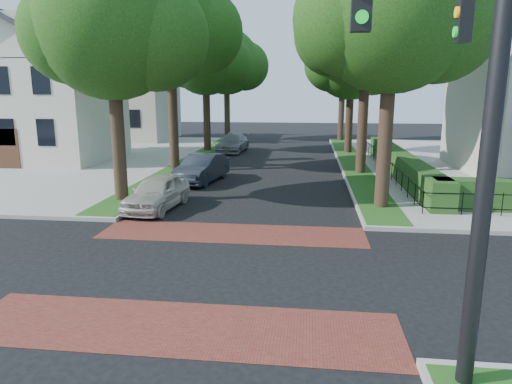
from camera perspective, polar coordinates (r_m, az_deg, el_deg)
ground at (r=12.67m, az=-5.41°, el=-9.52°), size 120.00×120.00×0.00m
sidewalk_nw at (r=37.89m, az=-29.04°, el=3.85°), size 30.00×30.00×0.15m
crosswalk_far at (r=15.62m, az=-2.97°, el=-5.16°), size 9.00×2.20×0.01m
crosswalk_near at (r=9.86m, az=-9.41°, el=-16.36°), size 9.00×2.20×0.01m
grass_strip_ne at (r=31.05m, az=11.91°, el=3.74°), size 1.60×29.80×0.02m
grass_strip_nw at (r=31.91m, az=-7.82°, el=4.12°), size 1.60×29.80×0.02m
tree_right_near at (r=19.18m, az=16.93°, el=20.64°), size 7.75×6.67×10.66m
tree_right_mid at (r=27.10m, az=13.91°, el=19.03°), size 8.25×7.09×11.22m
tree_right_far at (r=35.90m, az=12.00°, el=15.69°), size 7.25×6.23×9.74m
tree_right_back at (r=44.88m, az=10.97°, el=15.49°), size 7.50×6.45×10.20m
tree_left_near at (r=20.47m, az=-17.14°, el=19.06°), size 7.50×6.45×10.20m
tree_left_mid at (r=28.10m, az=-10.39°, el=19.67°), size 8.00×6.88×11.48m
tree_left_far at (r=36.64m, az=-6.11°, el=16.14°), size 7.00×6.02×9.86m
tree_left_back at (r=45.49m, az=-3.53°, el=15.83°), size 7.75×6.66×10.44m
hedge_main_road at (r=27.27m, az=17.55°, el=3.50°), size 1.00×18.00×1.20m
fence_main_road at (r=27.15m, az=15.87°, el=3.24°), size 0.06×18.00×0.90m
house_left_near at (r=34.54m, az=-25.36°, el=11.82°), size 10.00×9.00×10.14m
house_left_far at (r=47.06m, az=-16.25°, el=12.37°), size 10.00×9.00×10.14m
traffic_signal at (r=7.45m, az=25.67°, el=11.08°), size 2.17×2.00×8.00m
parked_car_front at (r=19.04m, az=-12.28°, el=-0.05°), size 2.03×4.23×1.39m
parked_car_middle at (r=24.30m, az=-6.80°, el=2.93°), size 2.29×4.69×1.48m
parked_car_rear at (r=36.48m, az=-2.95°, el=6.12°), size 2.28×4.96×1.40m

